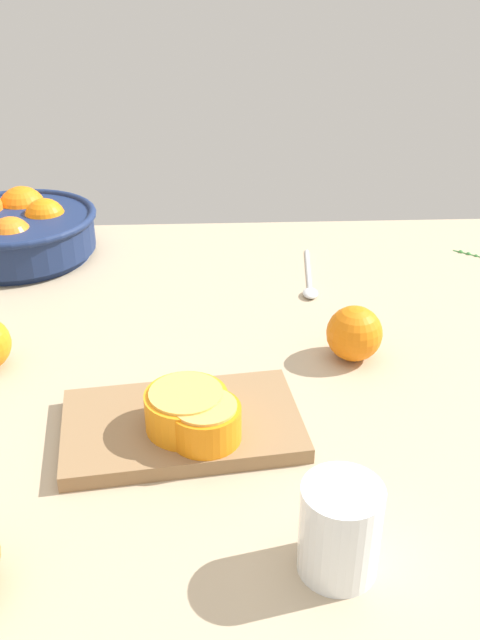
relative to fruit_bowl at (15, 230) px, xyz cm
name	(u,v)px	position (x,y,z in cm)	size (l,w,h in cm)	color
ground_plane	(256,397)	(36.46, -39.82, -5.98)	(145.83, 105.54, 3.00)	tan
fruit_bowl	(15,230)	(0.00, 0.00, 0.00)	(25.63, 25.63, 10.34)	navy
juice_glass	(339,533)	(41.31, -66.48, -0.72)	(6.66, 6.66, 8.45)	white
cutting_board	(182,425)	(28.05, -47.84, -3.61)	(24.79, 14.76, 1.73)	olive
orange_half_0	(205,422)	(30.56, -51.19, -0.76)	(7.19, 7.19, 4.05)	orange
orange_half_1	(186,409)	(28.64, -49.19, -0.64)	(8.50, 8.50, 4.28)	orange
loose_orange_4	(354,333)	(48.77, -33.99, -1.04)	(6.87, 6.87, 6.87)	orange
spoon	(309,280)	(46.26, -12.57, -4.05)	(3.20, 18.02, 1.00)	silver
herb_sprig_0	(476,255)	(74.82, -3.88, -4.21)	(6.26, 5.21, 0.97)	#3B7F3B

